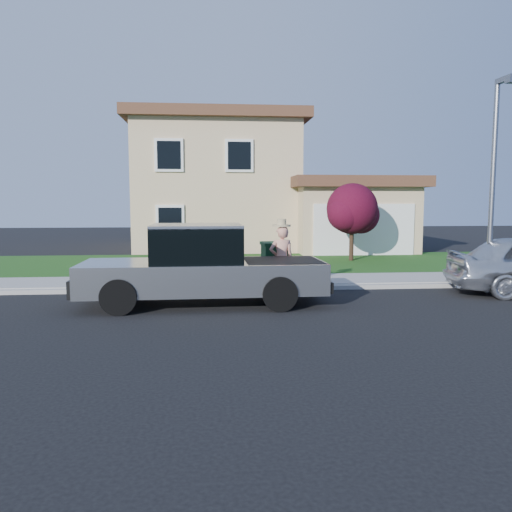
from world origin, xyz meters
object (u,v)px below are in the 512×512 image
(ornamental_tree, at_px, (353,211))
(trash_bin, at_px, (275,263))
(pickup_truck, at_px, (202,267))
(woman, at_px, (281,259))
(street_lamp, at_px, (495,173))

(ornamental_tree, distance_m, trash_bin, 7.25)
(pickup_truck, bearing_deg, trash_bin, 44.21)
(pickup_truck, bearing_deg, woman, 30.89)
(woman, relative_size, street_lamp, 0.36)
(pickup_truck, relative_size, ornamental_tree, 1.89)
(woman, distance_m, trash_bin, 0.75)
(ornamental_tree, height_order, trash_bin, ornamental_tree)
(woman, height_order, street_lamp, street_lamp)
(pickup_truck, xyz_separation_m, ornamental_tree, (5.94, 7.94, 1.20))
(pickup_truck, distance_m, woman, 2.46)
(woman, xyz_separation_m, street_lamp, (5.63, -0.45, 2.27))
(woman, bearing_deg, ornamental_tree, -124.06)
(woman, distance_m, ornamental_tree, 7.76)
(pickup_truck, distance_m, ornamental_tree, 9.99)
(ornamental_tree, bearing_deg, trash_bin, -123.61)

